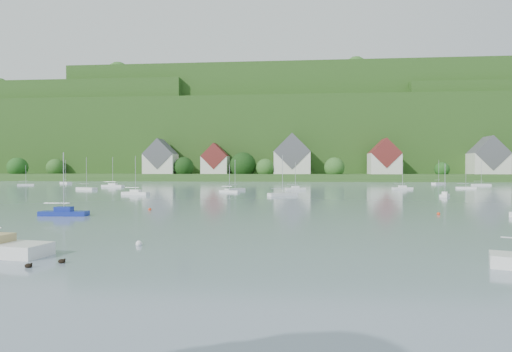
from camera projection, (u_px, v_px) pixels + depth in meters
The scene contains 13 objects.
far_shore_strip at pixel (282, 177), 201.81m from camera, with size 600.00×60.00×3.00m, color #305620.
forested_ridge at pixel (285, 141), 269.70m from camera, with size 620.00×181.22×69.89m.
village_building_0 at pixel (161, 160), 193.52m from camera, with size 14.00×10.40×16.00m.
village_building_1 at pixel (215, 161), 193.35m from camera, with size 12.00×9.36×14.00m.
village_building_2 at pixel (292, 158), 189.27m from camera, with size 16.00×11.44×18.00m.
village_building_3 at pixel (384, 159), 183.81m from camera, with size 13.00×10.40×15.50m.
village_building_4 at pixel (488, 159), 183.87m from camera, with size 15.00×10.40×16.50m.
near_sailboat_1 at pixel (64, 212), 47.95m from camera, with size 5.42×1.85×7.20m.
mooring_buoy_1 at pixel (139, 245), 29.42m from camera, with size 0.44×0.44×0.44m, color white.
mooring_buoy_2 at pixel (439, 215), 48.86m from camera, with size 0.40×0.40×0.40m, color red.
mooring_buoy_3 at pixel (150, 210), 54.21m from camera, with size 0.41×0.41×0.41m, color red.
duck_pair at pixel (46, 263), 23.38m from camera, with size 1.64×1.47×0.31m.
far_sailboat_cluster at pixel (335, 187), 116.06m from camera, with size 191.27×71.12×8.71m.
Camera 1 is at (5.43, -2.08, 5.35)m, focal length 29.70 mm.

